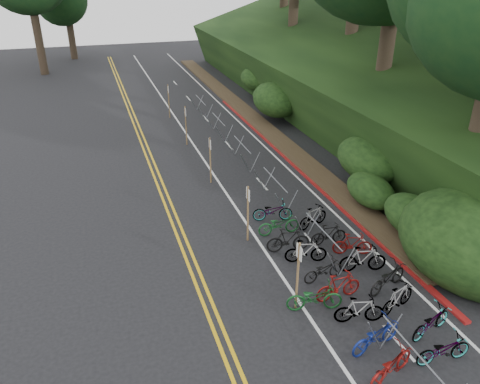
# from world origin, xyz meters

# --- Properties ---
(ground) EXTENTS (120.00, 120.00, 0.00)m
(ground) POSITION_xyz_m (0.00, 0.00, 0.00)
(ground) COLOR black
(ground) RESTS_ON ground
(road_markings) EXTENTS (7.47, 80.00, 0.01)m
(road_markings) POSITION_xyz_m (0.63, 10.10, 0.00)
(road_markings) COLOR gold
(road_markings) RESTS_ON ground
(red_curb) EXTENTS (0.25, 28.00, 0.10)m
(red_curb) POSITION_xyz_m (5.70, 12.00, 0.05)
(red_curb) COLOR maroon
(red_curb) RESTS_ON ground
(embankment) EXTENTS (14.30, 48.14, 9.11)m
(embankment) POSITION_xyz_m (12.96, 19.04, 2.57)
(embankment) COLOR black
(embankment) RESTS_ON ground
(bike_rack_front) EXTENTS (1.17, 2.85, 1.24)m
(bike_rack_front) POSITION_xyz_m (2.41, -3.37, 0.89)
(bike_rack_front) COLOR slate
(bike_rack_front) RESTS_ON ground
(bike_racks_rest) EXTENTS (1.14, 23.00, 1.17)m
(bike_racks_rest) POSITION_xyz_m (3.00, 13.00, 0.85)
(bike_racks_rest) COLOR slate
(bike_racks_rest) RESTS_ON ground
(signpost_near) EXTENTS (0.08, 0.40, 2.57)m
(signpost_near) POSITION_xyz_m (0.77, 0.48, 1.47)
(signpost_near) COLOR brown
(signpost_near) RESTS_ON ground
(signposts_rest) EXTENTS (0.08, 18.40, 2.50)m
(signposts_rest) POSITION_xyz_m (0.60, 14.00, 1.43)
(signposts_rest) COLOR brown
(signposts_rest) RESTS_ON ground
(bike_front) EXTENTS (1.06, 1.99, 0.99)m
(bike_front) POSITION_xyz_m (1.30, 0.21, 0.50)
(bike_front) COLOR #144C1E
(bike_front) RESTS_ON ground
(bike_valet) EXTENTS (3.49, 11.24, 1.08)m
(bike_valet) POSITION_xyz_m (2.99, 1.15, 0.49)
(bike_valet) COLOR maroon
(bike_valet) RESTS_ON ground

